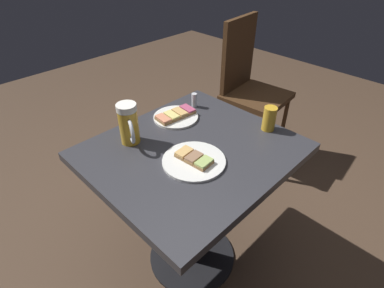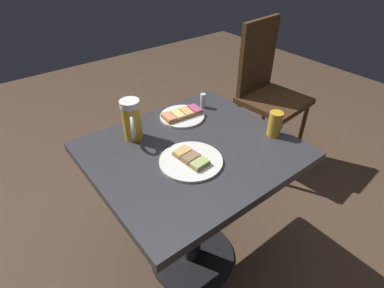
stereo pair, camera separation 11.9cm
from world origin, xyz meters
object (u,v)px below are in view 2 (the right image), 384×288
object	(u,v)px
cafe_chair	(267,87)
beer_mug	(132,120)
salt_shaker	(203,101)
plate_near	(191,160)
plate_far	(182,115)
beer_glass_small	(275,124)

from	to	relation	value
cafe_chair	beer_mug	bearing A→B (deg)	4.07
beer_mug	salt_shaker	bearing A→B (deg)	-85.99
beer_mug	plate_near	bearing A→B (deg)	-161.81
plate_far	salt_shaker	distance (m)	0.14
beer_mug	salt_shaker	world-z (taller)	beer_mug
plate_near	beer_mug	distance (m)	0.29
plate_near	beer_glass_small	world-z (taller)	beer_glass_small
plate_far	beer_mug	distance (m)	0.27
salt_shaker	cafe_chair	bearing A→B (deg)	-77.38
salt_shaker	cafe_chair	xyz separation A→B (m)	(0.15, -0.67, -0.18)
beer_mug	beer_glass_small	size ratio (longest dim) A/B	1.61
beer_glass_small	plate_far	bearing A→B (deg)	31.90
plate_far	beer_glass_small	world-z (taller)	beer_glass_small
plate_far	cafe_chair	bearing A→B (deg)	-78.35
beer_glass_small	beer_mug	bearing A→B (deg)	54.49
plate_near	beer_glass_small	bearing A→B (deg)	-99.99
beer_glass_small	cafe_chair	distance (m)	0.81
plate_near	beer_glass_small	size ratio (longest dim) A/B	2.24
beer_glass_small	cafe_chair	world-z (taller)	cafe_chair
beer_mug	salt_shaker	distance (m)	0.40
beer_mug	cafe_chair	size ratio (longest dim) A/B	0.17
plate_near	beer_mug	bearing A→B (deg)	18.19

